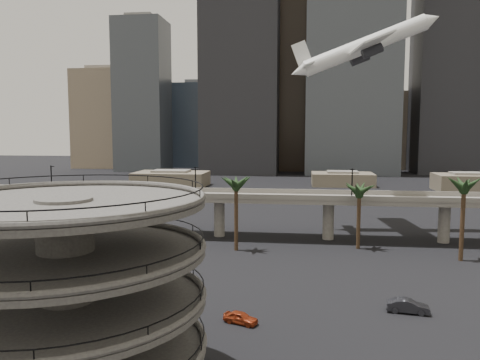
# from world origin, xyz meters

# --- Properties ---
(parking_ramp) EXTENTS (22.20, 22.20, 17.35)m
(parking_ramp) POSITION_xyz_m (-13.00, -4.00, 9.84)
(parking_ramp) COLOR #454240
(parking_ramp) RESTS_ON ground
(overpass) EXTENTS (130.00, 9.30, 14.70)m
(overpass) POSITION_xyz_m (0.00, 55.00, 7.34)
(overpass) COLOR slate
(overpass) RESTS_ON ground
(palm_trees) EXTENTS (54.40, 18.40, 14.00)m
(palm_trees) POSITION_xyz_m (21.48, 47.47, 11.30)
(palm_trees) COLOR #462D1E
(palm_trees) RESTS_ON ground
(low_buildings) EXTENTS (135.00, 27.50, 6.80)m
(low_buildings) POSITION_xyz_m (6.89, 142.30, 2.86)
(low_buildings) COLOR #675C4C
(low_buildings) RESTS_ON ground
(skyline) EXTENTS (269.00, 86.00, 126.52)m
(skyline) POSITION_xyz_m (15.11, 217.08, 46.29)
(skyline) COLOR #83725A
(skyline) RESTS_ON ground
(airborne_jet) EXTENTS (32.44, 29.46, 15.09)m
(airborne_jet) POSITION_xyz_m (18.50, 66.39, 39.37)
(airborne_jet) COLOR white
(airborne_jet) RESTS_ON ground
(car_a) EXTENTS (4.28, 2.89, 1.35)m
(car_a) POSITION_xyz_m (-1.10, 11.94, 0.68)
(car_a) COLOR #9D3416
(car_a) RESTS_ON ground
(car_b) EXTENTS (5.12, 2.38, 1.63)m
(car_b) POSITION_xyz_m (18.19, 17.56, 0.81)
(car_b) COLOR #222227
(car_b) RESTS_ON ground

